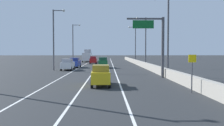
{
  "coord_description": "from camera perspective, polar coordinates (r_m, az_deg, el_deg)",
  "views": [
    {
      "loc": [
        0.3,
        -2.61,
        3.22
      ],
      "look_at": [
        1.09,
        42.38,
        1.16
      ],
      "focal_mm": 39.22,
      "sensor_mm": 36.0,
      "label": 1
    }
  ],
  "objects": [
    {
      "name": "ground_plane",
      "position": [
        66.68,
        -1.26,
        -0.14
      ],
      "size": [
        320.0,
        320.0,
        0.0
      ],
      "primitive_type": "plane",
      "color": "#26282B"
    },
    {
      "name": "lane_stripe_left",
      "position": [
        57.99,
        -6.74,
        -0.57
      ],
      "size": [
        0.16,
        130.0,
        0.0
      ],
      "primitive_type": "cube",
      "color": "silver",
      "rests_on": "ground_plane"
    },
    {
      "name": "lane_stripe_center",
      "position": [
        57.74,
        -3.29,
        -0.57
      ],
      "size": [
        0.16,
        130.0,
        0.0
      ],
      "primitive_type": "cube",
      "color": "silver",
      "rests_on": "ground_plane"
    },
    {
      "name": "lane_stripe_right",
      "position": [
        57.71,
        0.19,
        -0.57
      ],
      "size": [
        0.16,
        130.0,
        0.0
      ],
      "primitive_type": "cube",
      "color": "silver",
      "rests_on": "ground_plane"
    },
    {
      "name": "jersey_barrier_right",
      "position": [
        43.33,
        8.9,
        -0.94
      ],
      "size": [
        0.6,
        120.0,
        1.1
      ],
      "primitive_type": "cube",
      "color": "#9E998E",
      "rests_on": "ground_plane"
    },
    {
      "name": "overhead_sign_gantry",
      "position": [
        30.9,
        10.44,
        5.38
      ],
      "size": [
        4.68,
        0.36,
        7.5
      ],
      "color": "#47474C",
      "rests_on": "ground_plane"
    },
    {
      "name": "speed_advisory_sign",
      "position": [
        19.97,
        18.15,
        -1.69
      ],
      "size": [
        0.6,
        0.11,
        3.0
      ],
      "color": "#4C4C51",
      "rests_on": "ground_plane"
    },
    {
      "name": "lamp_post_right_second",
      "position": [
        33.67,
        12.54,
        7.33
      ],
      "size": [
        2.14,
        0.44,
        10.53
      ],
      "color": "#4C4C51",
      "rests_on": "ground_plane"
    },
    {
      "name": "lamp_post_right_third",
      "position": [
        52.28,
        7.59,
        5.67
      ],
      "size": [
        2.14,
        0.44,
        10.53
      ],
      "color": "#4C4C51",
      "rests_on": "ground_plane"
    },
    {
      "name": "lamp_post_right_fourth",
      "position": [
        71.09,
        5.29,
        4.87
      ],
      "size": [
        2.14,
        0.44,
        10.53
      ],
      "color": "#4C4C51",
      "rests_on": "ground_plane"
    },
    {
      "name": "lamp_post_left_mid",
      "position": [
        43.48,
        -13.17,
        6.25
      ],
      "size": [
        2.14,
        0.44,
        10.53
      ],
      "color": "#4C4C51",
      "rests_on": "ground_plane"
    },
    {
      "name": "lamp_post_left_far",
      "position": [
        65.89,
        -8.89,
        5.03
      ],
      "size": [
        2.14,
        0.44,
        10.53
      ],
      "color": "#4C4C51",
      "rests_on": "ground_plane"
    },
    {
      "name": "car_blue_0",
      "position": [
        50.48,
        -8.64,
        0.08
      ],
      "size": [
        2.0,
        4.8,
        2.01
      ],
      "color": "#1E389E",
      "rests_on": "ground_plane"
    },
    {
      "name": "car_green_1",
      "position": [
        49.18,
        -2.12,
        0.1
      ],
      "size": [
        1.9,
        4.25,
        2.13
      ],
      "color": "#196033",
      "rests_on": "ground_plane"
    },
    {
      "name": "car_red_2",
      "position": [
        65.58,
        -4.36,
        0.68
      ],
      "size": [
        1.88,
        4.07,
        2.02
      ],
      "color": "red",
      "rests_on": "ground_plane"
    },
    {
      "name": "car_yellow_3",
      "position": [
        23.33,
        -2.62,
        -2.86
      ],
      "size": [
        1.86,
        4.54,
        1.99
      ],
      "color": "gold",
      "rests_on": "ground_plane"
    },
    {
      "name": "car_white_4",
      "position": [
        43.65,
        -10.29,
        -0.34
      ],
      "size": [
        1.95,
        4.41,
        1.99
      ],
      "color": "white",
      "rests_on": "ground_plane"
    },
    {
      "name": "box_truck",
      "position": [
        79.62,
        -5.79,
        1.61
      ],
      "size": [
        2.48,
        9.63,
        4.0
      ],
      "color": "silver",
      "rests_on": "ground_plane"
    }
  ]
}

